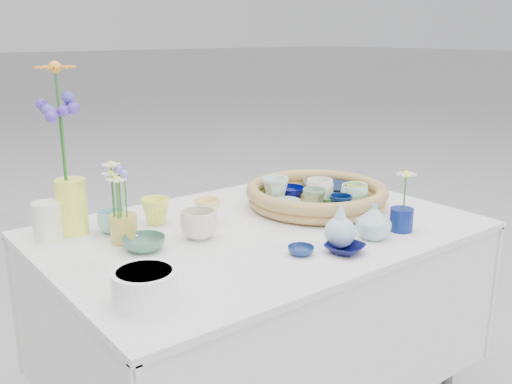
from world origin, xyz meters
TOP-DOWN VIEW (x-y plane):
  - wicker_tray at (0.28, 0.05)m, footprint 0.47×0.47m
  - tray_ceramic_0 at (0.25, 0.15)m, footprint 0.13×0.13m
  - tray_ceramic_1 at (0.40, 0.09)m, footprint 0.16×0.16m
  - tray_ceramic_2 at (0.37, -0.04)m, footprint 0.09×0.09m
  - tray_ceramic_3 at (0.29, 0.03)m, footprint 0.13×0.13m
  - tray_ceramic_4 at (0.21, -0.01)m, footprint 0.10×0.10m
  - tray_ceramic_5 at (0.15, 0.05)m, footprint 0.09×0.09m
  - tray_ceramic_6 at (0.17, 0.13)m, footprint 0.11×0.11m
  - tray_ceramic_7 at (0.29, 0.05)m, footprint 0.11×0.11m
  - tray_ceramic_8 at (0.41, 0.20)m, footprint 0.12×0.12m
  - tray_ceramic_9 at (0.23, -0.11)m, footprint 0.08×0.08m
  - tray_ceramic_10 at (0.16, -0.03)m, footprint 0.12×0.12m
  - tray_ceramic_11 at (0.35, -0.06)m, footprint 0.12×0.12m
  - tray_ceramic_12 at (0.23, 0.20)m, footprint 0.09×0.09m
  - loose_ceramic_0 at (-0.23, 0.22)m, footprint 0.11×0.11m
  - loose_ceramic_1 at (-0.10, 0.14)m, footprint 0.08×0.08m
  - loose_ceramic_2 at (-0.36, 0.04)m, footprint 0.12×0.12m
  - loose_ceramic_3 at (-0.20, 0.03)m, footprint 0.13×0.13m
  - loose_ceramic_4 at (-0.05, -0.24)m, footprint 0.09×0.09m
  - loose_ceramic_5 at (-0.37, 0.23)m, footprint 0.10×0.10m
  - loose_ceramic_6 at (0.05, -0.30)m, footprint 0.12×0.12m
  - fluted_bowl at (-0.50, -0.24)m, footprint 0.18×0.18m
  - bud_vase_paleblue at (0.07, -0.26)m, footprint 0.11×0.11m
  - bud_vase_seafoam at (0.19, -0.27)m, footprint 0.12×0.12m
  - bud_vase_cobalt at (0.31, -0.28)m, footprint 0.09×0.09m
  - single_daisy at (0.30, -0.29)m, footprint 0.07×0.07m
  - tall_vase_yellow at (-0.46, 0.29)m, footprint 0.09×0.09m
  - gerbera at (-0.48, 0.29)m, footprint 0.15×0.15m
  - hydrangea at (-0.47, 0.28)m, footprint 0.11×0.11m
  - white_pitcher at (-0.54, 0.28)m, footprint 0.12×0.09m
  - daisy_cup at (-0.38, 0.13)m, footprint 0.08×0.08m
  - daisy_posy at (-0.39, 0.12)m, footprint 0.10×0.10m

SIDE VIEW (x-z plane):
  - loose_ceramic_4 at x=-0.05m, z-range 0.76..0.79m
  - loose_ceramic_6 at x=0.05m, z-range 0.77..0.79m
  - loose_ceramic_2 at x=-0.36m, z-range 0.77..0.80m
  - tray_ceramic_10 at x=0.16m, z-range 0.78..0.81m
  - tray_ceramic_3 at x=0.29m, z-range 0.78..0.81m
  - tray_ceramic_8 at x=0.41m, z-range 0.78..0.81m
  - tray_ceramic_5 at x=0.15m, z-range 0.78..0.81m
  - loose_ceramic_5 at x=-0.37m, z-range 0.77..0.83m
  - tray_ceramic_0 at x=0.25m, z-range 0.78..0.82m
  - bud_vase_cobalt at x=0.31m, z-range 0.77..0.83m
  - tray_ceramic_1 at x=0.40m, z-range 0.78..0.82m
  - loose_ceramic_1 at x=-0.10m, z-range 0.77..0.84m
  - fluted_bowl at x=-0.50m, z-range 0.77..0.84m
  - wicker_tray at x=0.28m, z-range 0.77..0.84m
  - daisy_cup at x=-0.38m, z-range 0.77..0.85m
  - loose_ceramic_0 at x=-0.23m, z-range 0.77..0.85m
  - loose_ceramic_3 at x=-0.20m, z-range 0.77..0.85m
  - tray_ceramic_12 at x=0.23m, z-range 0.78..0.85m
  - tray_ceramic_9 at x=0.23m, z-range 0.78..0.85m
  - tray_ceramic_2 at x=0.37m, z-range 0.78..0.85m
  - tray_ceramic_4 at x=0.21m, z-range 0.78..0.85m
  - bud_vase_seafoam at x=0.19m, z-range 0.77..0.87m
  - tray_ceramic_11 at x=0.35m, z-range 0.78..0.85m
  - white_pitcher at x=-0.54m, z-range 0.77..0.87m
  - tray_ceramic_7 at x=0.29m, z-range 0.78..0.86m
  - tray_ceramic_6 at x=0.17m, z-range 0.78..0.87m
  - bud_vase_paleblue at x=0.07m, z-range 0.77..0.90m
  - tall_vase_yellow at x=-0.46m, z-range 0.77..0.93m
  - single_daisy at x=0.30m, z-range 0.82..0.95m
  - daisy_posy at x=-0.39m, z-range 0.85..1.00m
  - hydrangea at x=-0.47m, z-range 0.89..1.17m
  - gerbera at x=-0.48m, z-range 0.92..1.25m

